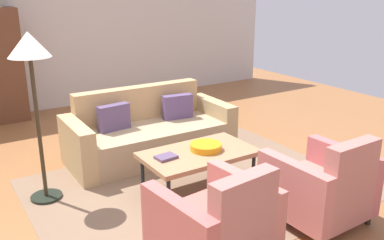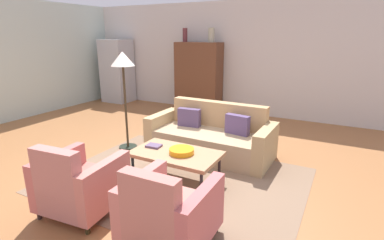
{
  "view_description": "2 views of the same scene",
  "coord_description": "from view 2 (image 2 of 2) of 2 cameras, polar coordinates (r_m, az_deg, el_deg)",
  "views": [
    {
      "loc": [
        -1.88,
        -3.63,
        2.13
      ],
      "look_at": [
        0.53,
        0.12,
        0.69
      ],
      "focal_mm": 39.3,
      "sensor_mm": 36.0,
      "label": 1
    },
    {
      "loc": [
        2.38,
        -3.41,
        1.99
      ],
      "look_at": [
        0.43,
        0.25,
        0.79
      ],
      "focal_mm": 27.7,
      "sensor_mm": 36.0,
      "label": 2
    }
  ],
  "objects": [
    {
      "name": "ground_plane",
      "position": [
        4.61,
        -6.27,
        -9.56
      ],
      "size": [
        11.19,
        11.19,
        0.0
      ],
      "primitive_type": "plane",
      "color": "#9B6237"
    },
    {
      "name": "wall_back",
      "position": [
        7.73,
        10.27,
        11.52
      ],
      "size": [
        9.32,
        0.12,
        2.8
      ],
      "primitive_type": "cube",
      "color": "beige",
      "rests_on": "ground"
    },
    {
      "name": "area_rug",
      "position": [
        4.3,
        -2.69,
        -11.42
      ],
      "size": [
        3.4,
        2.6,
        0.01
      ],
      "primitive_type": "cube",
      "color": "#82664E",
      "rests_on": "ground"
    },
    {
      "name": "couch",
      "position": [
        5.11,
        3.79,
        -3.35
      ],
      "size": [
        2.11,
        0.93,
        0.86
      ],
      "rotation": [
        0.0,
        0.0,
        3.13
      ],
      "color": "tan",
      "rests_on": "ground"
    },
    {
      "name": "coffee_table",
      "position": [
        4.09,
        -3.13,
        -6.69
      ],
      "size": [
        1.2,
        0.7,
        0.44
      ],
      "color": "black",
      "rests_on": "ground"
    },
    {
      "name": "armchair_left",
      "position": [
        3.67,
        -21.11,
        -11.74
      ],
      "size": [
        0.87,
        0.87,
        0.88
      ],
      "rotation": [
        0.0,
        0.0,
        0.1
      ],
      "color": "#302222",
      "rests_on": "ground"
    },
    {
      "name": "armchair_right",
      "position": [
        2.96,
        -4.86,
        -17.75
      ],
      "size": [
        0.81,
        0.81,
        0.88
      ],
      "rotation": [
        0.0,
        0.0,
        0.02
      ],
      "color": "black",
      "rests_on": "ground"
    },
    {
      "name": "fruit_bowl",
      "position": [
        4.02,
        -2.02,
        -5.98
      ],
      "size": [
        0.34,
        0.34,
        0.07
      ],
      "primitive_type": "cylinder",
      "color": "orange",
      "rests_on": "coffee_table"
    },
    {
      "name": "book_stack",
      "position": [
        4.28,
        -7.36,
        -4.95
      ],
      "size": [
        0.22,
        0.17,
        0.03
      ],
      "color": "#594563",
      "rests_on": "coffee_table"
    },
    {
      "name": "cabinet",
      "position": [
        7.91,
        1.27,
        8.22
      ],
      "size": [
        1.2,
        0.51,
        1.8
      ],
      "color": "brown",
      "rests_on": "ground"
    },
    {
      "name": "vase_tall",
      "position": [
        8.01,
        -1.35,
        16.04
      ],
      "size": [
        0.12,
        0.12,
        0.35
      ],
      "primitive_type": "cylinder",
      "color": "brown",
      "rests_on": "cabinet"
    },
    {
      "name": "vase_round",
      "position": [
        7.67,
        3.73,
        16.01
      ],
      "size": [
        0.15,
        0.15,
        0.35
      ],
      "primitive_type": "cylinder",
      "color": "#ADAA8F",
      "rests_on": "cabinet"
    },
    {
      "name": "refrigerator",
      "position": [
        9.35,
        -14.2,
        9.13
      ],
      "size": [
        0.8,
        0.73,
        1.85
      ],
      "color": "#B7BABF",
      "rests_on": "ground"
    },
    {
      "name": "floor_lamp",
      "position": [
        5.22,
        -13.13,
        9.72
      ],
      "size": [
        0.4,
        0.4,
        1.72
      ],
      "color": "black",
      "rests_on": "ground"
    }
  ]
}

